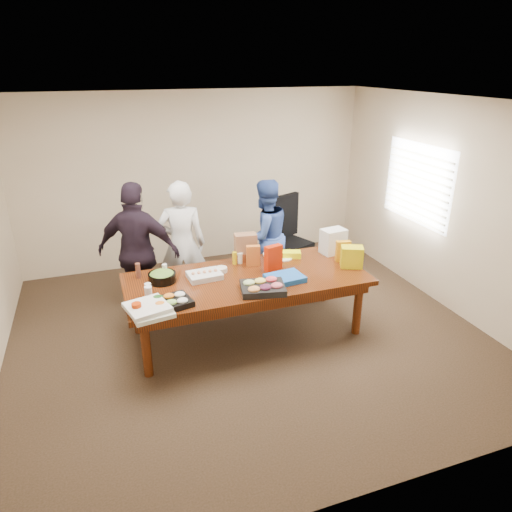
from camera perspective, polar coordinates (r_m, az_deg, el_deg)
name	(u,v)px	position (r m, az deg, el deg)	size (l,w,h in m)	color
floor	(247,333)	(5.77, -1.09, -9.43)	(5.50, 5.00, 0.02)	#47301E
ceiling	(245,100)	(4.90, -1.34, 18.59)	(5.50, 5.00, 0.02)	white
wall_back	(197,179)	(7.50, -7.32, 9.34)	(5.50, 0.04, 2.70)	beige
wall_front	(368,349)	(3.14, 13.62, -11.04)	(5.50, 0.04, 2.70)	beige
wall_right	(447,205)	(6.54, 22.43, 5.82)	(0.04, 5.00, 2.70)	beige
window_panel	(417,183)	(6.93, 19.21, 8.43)	(0.03, 1.40, 1.10)	white
window_blinds	(415,184)	(6.90, 18.95, 8.42)	(0.04, 1.36, 1.00)	beige
conference_table	(247,305)	(5.58, -1.12, -6.08)	(2.80, 1.20, 0.75)	#4C1C0F
office_chair	(290,241)	(6.93, 4.21, 1.83)	(0.61, 0.61, 1.20)	black
person_center	(182,245)	(6.15, -9.09, 1.39)	(0.62, 0.41, 1.71)	silver
person_right	(264,236)	(6.52, 1.05, 2.47)	(0.78, 0.61, 1.61)	#324F9F
person_left	(139,252)	(5.94, -14.24, 0.48)	(1.04, 0.43, 1.77)	black
veggie_tray	(170,303)	(4.86, -10.50, -5.69)	(0.41, 0.32, 0.06)	black
fruit_tray	(263,288)	(5.07, 0.84, -3.96)	(0.47, 0.37, 0.07)	black
sheet_cake	(205,275)	(5.40, -6.35, -2.39)	(0.38, 0.28, 0.07)	silver
salad_bowl	(162,277)	(5.38, -11.48, -2.60)	(0.31, 0.31, 0.10)	black
chip_bag_blue	(285,278)	(5.32, 3.57, -2.73)	(0.41, 0.31, 0.06)	blue
chip_bag_red	(273,258)	(5.54, 2.15, -0.23)	(0.21, 0.09, 0.31)	#BE2104
chip_bag_yellow	(343,251)	(5.89, 10.64, 0.60)	(0.18, 0.07, 0.27)	orange
chip_bag_orange	(253,256)	(5.67, -0.36, 0.05)	(0.17, 0.07, 0.26)	#C56424
mayo_jar	(239,258)	(5.76, -2.04, -0.20)	(0.09, 0.09, 0.14)	silver
mustard_bottle	(235,258)	(5.73, -2.64, -0.24)	(0.06, 0.06, 0.16)	#DABB0D
dressing_bottle	(138,271)	(5.52, -14.30, -1.76)	(0.06, 0.06, 0.18)	brown
ranch_bottle	(165,271)	(5.45, -11.14, -1.84)	(0.06, 0.06, 0.17)	silver
banana_bunch	(291,254)	(5.95, 4.37, 0.21)	(0.24, 0.14, 0.08)	#F8FF07
bread_loaf	(244,257)	(5.81, -1.47, -0.15)	(0.28, 0.12, 0.11)	brown
kraft_bag	(246,247)	(5.79, -1.29, 1.08)	(0.27, 0.16, 0.35)	#8B5D40
red_cup	(137,309)	(4.75, -14.45, -6.34)	(0.10, 0.10, 0.13)	#AF2900
clear_cup_a	(148,291)	(5.08, -13.11, -4.27)	(0.08, 0.08, 0.11)	white
clear_cup_b	(148,288)	(5.18, -13.14, -3.82)	(0.07, 0.07, 0.10)	white
pizza_box_lower	(151,312)	(4.75, -12.78, -6.71)	(0.39, 0.39, 0.04)	silver
pizza_box_upper	(147,307)	(4.75, -13.22, -6.16)	(0.39, 0.39, 0.04)	silver
plate_a	(283,258)	(5.93, 3.35, -0.21)	(0.24, 0.24, 0.01)	white
plate_b	(273,254)	(6.02, 2.09, 0.20)	(0.26, 0.26, 0.02)	silver
dip_bowl_a	(276,258)	(5.87, 2.52, -0.19)	(0.14, 0.14, 0.06)	beige
dip_bowl_b	(221,270)	(5.54, -4.30, -1.68)	(0.14, 0.14, 0.06)	beige
grocery_bag_white	(333,241)	(6.12, 9.47, 1.81)	(0.30, 0.22, 0.32)	white
grocery_bag_yellow	(352,257)	(5.75, 11.69, -0.09)	(0.26, 0.18, 0.26)	yellow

